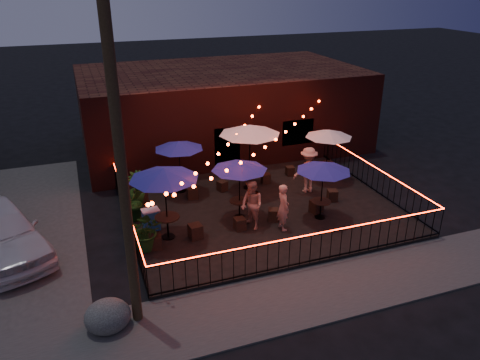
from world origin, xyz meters
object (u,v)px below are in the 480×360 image
Objects in this scene: cooler at (151,219)px; boulder at (108,316)px; cafe_table_4 at (324,168)px; cafe_table_2 at (239,166)px; utility_pole at (123,182)px; cafe_table_0 at (164,175)px; cafe_table_1 at (179,146)px; cafe_table_5 at (329,134)px; cafe_table_3 at (250,130)px.

boulder is at bearing -118.93° from cooler.
cooler is at bearing 168.40° from cafe_table_4.
cafe_table_2 reaches higher than boulder.
utility_pole is at bearing -156.26° from cafe_table_4.
cafe_table_2 is at bearing 159.73° from cafe_table_4.
cafe_table_0 reaches higher than cafe_table_4.
utility_pole is at bearing -113.60° from cafe_table_0.
boulder is (-2.36, -3.77, -2.08)m from cafe_table_0.
cafe_table_5 reaches higher than cafe_table_1.
cafe_table_1 is 8.30m from boulder.
cafe_table_5 is (9.20, 6.34, -1.82)m from utility_pole.
cafe_table_1 is 0.94× the size of cafe_table_5.
cafe_table_5 is (6.32, -0.80, 0.03)m from cafe_table_1.
cafe_table_3 is (1.28, 2.32, 0.49)m from cafe_table_2.
cafe_table_5 is 2.43× the size of boulder.
cafe_table_3 is at bearing 35.02° from cafe_table_0.
cafe_table_4 is at bearing -17.40° from cooler.
cafe_table_5 reaches higher than boulder.
cafe_table_0 is 2.11m from cooler.
cafe_table_0 reaches higher than cooler.
cafe_table_3 is at bearing 19.44° from cooler.
cafe_table_2 is at bearing -118.89° from cafe_table_3.
utility_pole is 3.64× the size of cafe_table_4.
cafe_table_3 reaches higher than cafe_table_2.
utility_pole is 5.70m from cooler.
cafe_table_1 is 1.07× the size of cafe_table_4.
utility_pole is 10.23× the size of cooler.
utility_pole is at bearing -136.29° from cafe_table_2.
cafe_table_4 is 3.78m from cafe_table_5.
cafe_table_5 is at bearing -7.21° from cafe_table_1.
cafe_table_0 is at bearing -64.63° from cooler.
cafe_table_0 is 4.91m from boulder.
cafe_table_4 reaches higher than cooler.
cafe_table_4 is at bearing -122.52° from cafe_table_5.
cafe_table_2 is (2.78, 0.52, -0.30)m from cafe_table_0.
cafe_table_5 is (4.82, 2.16, -0.00)m from cafe_table_2.
cafe_table_3 is 3.62× the size of cooler.
cafe_table_3 is at bearing 61.11° from cafe_table_2.
cafe_table_0 is 4.96m from cafe_table_3.
cafe_table_2 is (1.50, -2.95, 0.03)m from cafe_table_1.
boulder is (-3.64, -7.25, -1.75)m from cafe_table_1.
cafe_table_2 is 0.85× the size of cafe_table_3.
cafe_table_2 is 5.28m from cafe_table_5.
cafe_table_4 is at bearing -65.72° from cafe_table_3.
cafe_table_0 is at bearing 58.00° from boulder.
cafe_table_3 reaches higher than cafe_table_1.
cafe_table_1 is (1.28, 3.48, -0.33)m from cafe_table_0.
boulder is at bearing -147.07° from cafe_table_5.
cafe_table_5 is at bearing 34.57° from utility_pole.
cooler is 0.76× the size of boulder.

